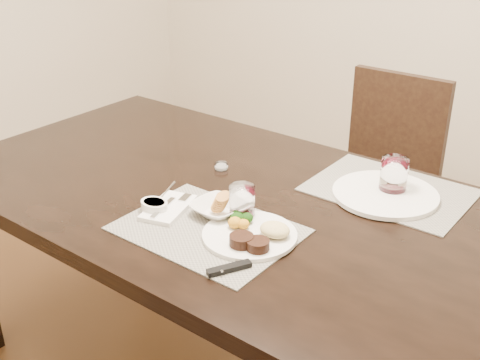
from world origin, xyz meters
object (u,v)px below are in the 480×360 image
Objects in this scene: dinner_plate at (253,234)px; chair_far at (382,171)px; steak_knife at (237,263)px; far_plate at (385,194)px; cracker_bowl at (218,208)px; wine_glass_near at (242,204)px.

chair_far is at bearing 85.38° from dinner_plate.
steak_knife is 0.82× the size of far_plate.
cracker_bowl reaches higher than dinner_plate.
far_plate is (0.26, 0.36, -0.04)m from wine_glass_near.
dinner_plate is at bearing -82.87° from chair_far.
wine_glass_near is 0.31× the size of far_plate.
dinner_plate is 2.57× the size of wine_glass_near.
chair_far is 1.08m from wine_glass_near.
dinner_plate is 0.80× the size of far_plate.
far_plate is (0.17, 0.43, -0.01)m from dinner_plate.
wine_glass_near is at bearing 20.05° from cracker_bowl.
wine_glass_near is (-0.13, 0.19, 0.04)m from steak_knife.
dinner_plate is at bearing -110.98° from far_plate.
far_plate is at bearing 50.20° from cracker_bowl.
wine_glass_near is at bearing 129.52° from dinner_plate.
cracker_bowl is at bearing -129.80° from far_plate.
cracker_bowl is at bearing -90.87° from chair_far.
wine_glass_near reaches higher than dinner_plate.
chair_far reaches higher than dinner_plate.
chair_far is 0.79m from far_plate.
cracker_bowl is at bearing 167.65° from steak_knife.
steak_knife is 2.62× the size of wine_glass_near.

